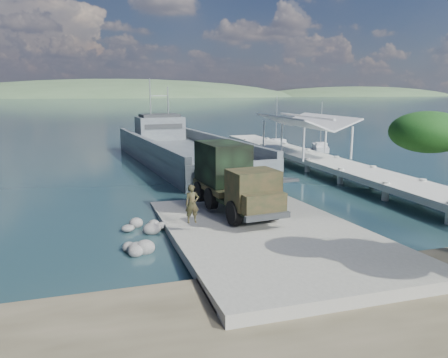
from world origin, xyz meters
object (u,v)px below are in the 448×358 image
at_px(pier, 309,151).
at_px(soldier, 192,211).
at_px(sailboat_near, 320,148).
at_px(landing_craft, 183,155).
at_px(military_truck, 232,178).
at_px(sailboat_far, 276,145).

relative_size(pier, soldier, 21.47).
distance_m(soldier, sailboat_near, 38.21).
bearing_deg(soldier, landing_craft, 78.35).
bearing_deg(landing_craft, military_truck, -99.42).
distance_m(sailboat_near, sailboat_far, 6.34).
bearing_deg(pier, military_truck, -131.06).
height_order(pier, sailboat_near, sailboat_near).
bearing_deg(landing_craft, sailboat_near, 7.75).
xyz_separation_m(soldier, sailboat_near, (24.17, 29.56, -1.17)).
xyz_separation_m(pier, sailboat_near, (7.38, 10.74, -1.25)).
bearing_deg(pier, sailboat_near, 55.52).
bearing_deg(pier, soldier, -131.74).
xyz_separation_m(military_truck, soldier, (-3.29, -3.32, -0.98)).
xyz_separation_m(military_truck, sailboat_far, (16.55, 30.88, -2.11)).
bearing_deg(sailboat_near, pier, -102.83).
relative_size(military_truck, sailboat_near, 1.35).
bearing_deg(sailboat_far, military_truck, -114.81).
xyz_separation_m(military_truck, sailboat_near, (20.88, 26.24, -2.15)).
bearing_deg(military_truck, pier, 43.38).
relative_size(military_truck, soldier, 4.34).
bearing_deg(sailboat_near, landing_craft, -144.74).
relative_size(soldier, sailboat_near, 0.31).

